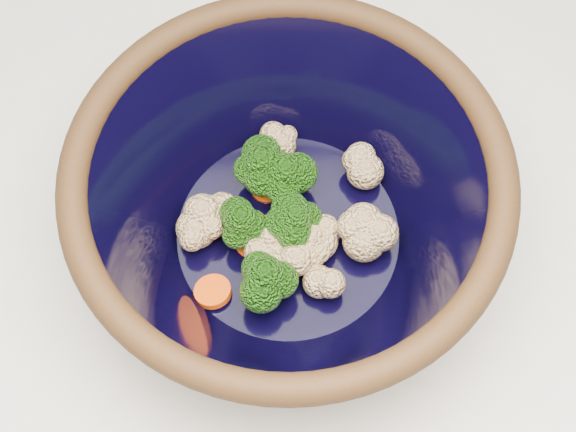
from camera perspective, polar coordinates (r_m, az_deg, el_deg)
name	(u,v)px	position (r m, az deg, el deg)	size (l,w,h in m)	color
counter	(297,428)	(1.09, 0.68, -14.86)	(1.20, 1.20, 0.90)	silver
mixing_bowl	(288,208)	(0.60, 0.00, 0.55)	(0.37, 0.37, 0.14)	black
vegetable_pile	(280,218)	(0.62, -0.57, -0.14)	(0.17, 0.16, 0.06)	#608442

